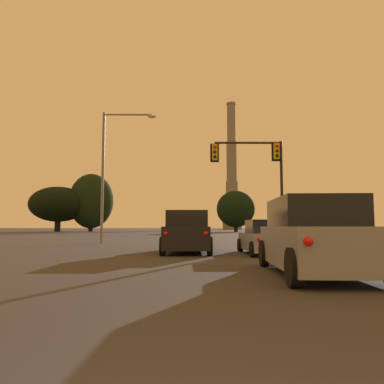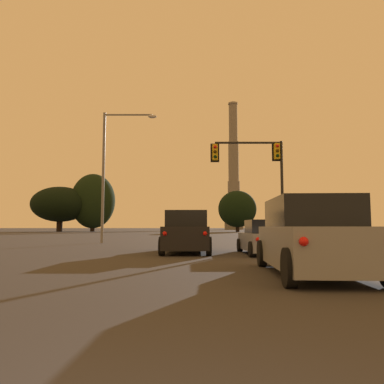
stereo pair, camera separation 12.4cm
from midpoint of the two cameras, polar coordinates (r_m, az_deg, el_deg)
hatchback_right_lane_front at (r=16.19m, az=11.23°, el=-6.94°), size 1.96×4.13×1.44m
suv_center_lane_front at (r=17.01m, az=-0.69°, el=-6.17°), size 2.18×4.94×1.86m
suv_right_lane_second at (r=9.58m, az=17.97°, el=-6.59°), size 2.33×4.99×1.86m
traffic_light_overhead_right at (r=24.87m, az=10.23°, el=3.96°), size 4.84×0.50×6.75m
street_lamp at (r=27.63m, az=-12.09°, el=4.48°), size 3.91×0.36×9.44m
smokestack at (r=148.61m, az=6.28°, el=1.98°), size 7.48×7.48×50.79m
treeline_center_left at (r=93.20m, az=-19.51°, el=-1.78°), size 13.46×12.11×10.53m
treeline_far_right at (r=83.95m, az=6.86°, el=-2.58°), size 8.50×7.65×9.17m
treeline_left_mid at (r=92.74m, az=-14.91°, el=-1.34°), size 10.46×9.42×13.82m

